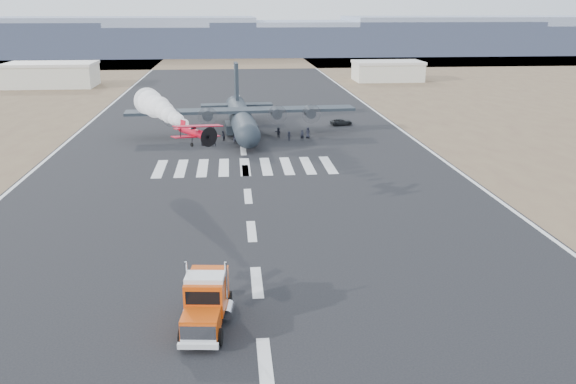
{
  "coord_description": "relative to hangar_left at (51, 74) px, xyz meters",
  "views": [
    {
      "loc": [
        -1.72,
        -34.28,
        22.06
      ],
      "look_at": [
        3.76,
        24.27,
        4.0
      ],
      "focal_mm": 38.0,
      "sensor_mm": 36.0,
      "label": 1
    }
  ],
  "objects": [
    {
      "name": "support_vehicle",
      "position": [
        71.27,
        -64.93,
        -2.81
      ],
      "size": [
        4.59,
        2.78,
        1.19
      ],
      "primitive_type": "imported",
      "rotation": [
        0.0,
        0.0,
        1.77
      ],
      "color": "black",
      "rests_on": "ground"
    },
    {
      "name": "semi_truck",
      "position": [
        48.11,
        -139.66,
        -1.48
      ],
      "size": [
        3.68,
        8.86,
        3.91
      ],
      "rotation": [
        0.0,
        0.0,
        -0.11
      ],
      "color": "black",
      "rests_on": "ground"
    },
    {
      "name": "crew_d",
      "position": [
        45.36,
        -80.85,
        -2.62
      ],
      "size": [
        0.68,
        1.01,
        1.58
      ],
      "primitive_type": "imported",
      "rotation": [
        0.0,
        0.0,
        1.81
      ],
      "color": "black",
      "rests_on": "ground"
    },
    {
      "name": "runway_markings",
      "position": [
        52.0,
        -85.0,
        -3.4
      ],
      "size": [
        60.0,
        260.0,
        0.01
      ],
      "primitive_type": null,
      "color": "silver",
      "rests_on": "ground"
    },
    {
      "name": "crew_e",
      "position": [
        63.38,
        -76.26,
        -2.46
      ],
      "size": [
        1.08,
        0.93,
        1.89
      ],
      "primitive_type": "imported",
      "rotation": [
        0.0,
        0.0,
        2.66
      ],
      "color": "black",
      "rests_on": "ground"
    },
    {
      "name": "crew_b",
      "position": [
        47.38,
        -81.27,
        -2.57
      ],
      "size": [
        0.92,
        0.71,
        1.67
      ],
      "primitive_type": "imported",
      "rotation": [
        0.0,
        0.0,
        6.0
      ],
      "color": "black",
      "rests_on": "ground"
    },
    {
      "name": "crew_g",
      "position": [
        50.75,
        -79.5,
        -2.57
      ],
      "size": [
        0.62,
        0.51,
        1.68
      ],
      "primitive_type": "imported",
      "rotation": [
        0.0,
        0.0,
        3.13
      ],
      "color": "black",
      "rests_on": "ground"
    },
    {
      "name": "crew_a",
      "position": [
        62.17,
        -78.2,
        -2.49
      ],
      "size": [
        0.7,
        0.59,
        1.84
      ],
      "primitive_type": "imported",
      "rotation": [
        0.0,
        0.0,
        0.05
      ],
      "color": "black",
      "rests_on": "ground"
    },
    {
      "name": "hangar_left",
      "position": [
        0.0,
        0.0,
        0.0
      ],
      "size": [
        24.5,
        14.5,
        6.7
      ],
      "color": "beige",
      "rests_on": "ground"
    },
    {
      "name": "ridge_seg_f",
      "position": [
        182.0,
        115.0,
        5.09
      ],
      "size": [
        150.0,
        50.0,
        17.0
      ],
      "primitive_type": "cube",
      "color": "gray",
      "rests_on": "ground"
    },
    {
      "name": "crew_c",
      "position": [
        59.94,
        -78.1,
        -2.61
      ],
      "size": [
        1.11,
        0.69,
        1.59
      ],
      "primitive_type": "imported",
      "rotation": [
        0.0,
        0.0,
        0.23
      ],
      "color": "black",
      "rests_on": "ground"
    },
    {
      "name": "hangar_right",
      "position": [
        98.0,
        5.0,
        -0.4
      ],
      "size": [
        20.5,
        12.5,
        5.9
      ],
      "color": "beige",
      "rests_on": "ground"
    },
    {
      "name": "ridge_seg_c",
      "position": [
        -13.0,
        115.0,
        5.09
      ],
      "size": [
        150.0,
        50.0,
        17.0
      ],
      "primitive_type": "cube",
      "color": "gray",
      "rests_on": "ground"
    },
    {
      "name": "crew_f",
      "position": [
        58.33,
        -75.28,
        -2.53
      ],
      "size": [
        1.23,
        1.67,
        1.75
      ],
      "primitive_type": "imported",
      "rotation": [
        0.0,
        0.0,
        5.21
      ],
      "color": "black",
      "rests_on": "ground"
    },
    {
      "name": "crew_h",
      "position": [
        48.73,
        -77.03,
        -2.57
      ],
      "size": [
        0.81,
        0.96,
        1.68
      ],
      "primitive_type": "imported",
      "rotation": [
        0.0,
        0.0,
        4.27
      ],
      "color": "black",
      "rests_on": "ground"
    },
    {
      "name": "ridge_seg_d",
      "position": [
        52.0,
        115.0,
        3.09
      ],
      "size": [
        150.0,
        50.0,
        13.0
      ],
      "primitive_type": "cube",
      "color": "gray",
      "rests_on": "ground"
    },
    {
      "name": "aerobatic_biplane",
      "position": [
        46.54,
        -117.68,
        6.28
      ],
      "size": [
        5.65,
        5.32,
        2.44
      ],
      "rotation": [
        0.0,
        0.11,
        0.33
      ],
      "color": "#B80C18"
    },
    {
      "name": "transport_aircraft",
      "position": [
        51.97,
        -71.17,
        -0.43
      ],
      "size": [
        40.02,
        32.94,
        11.56
      ],
      "rotation": [
        0.0,
        0.0,
        0.05
      ],
      "color": "black",
      "rests_on": "ground"
    },
    {
      "name": "smoke_trail",
      "position": [
        40.52,
        -100.32,
        6.42
      ],
      "size": [
        8.59,
        20.81,
        3.57
      ],
      "rotation": [
        0.0,
        0.0,
        0.33
      ],
      "color": "white"
    },
    {
      "name": "ground",
      "position": [
        52.0,
        -145.0,
        -3.41
      ],
      "size": [
        500.0,
        500.0,
        0.0
      ],
      "primitive_type": "plane",
      "color": "black",
      "rests_on": "ground"
    },
    {
      "name": "scrub_far",
      "position": [
        52.0,
        85.0,
        -3.41
      ],
      "size": [
        500.0,
        80.0,
        0.0
      ],
      "primitive_type": "cube",
      "color": "brown",
      "rests_on": "ground"
    },
    {
      "name": "ridge_seg_e",
      "position": [
        117.0,
        115.0,
        4.09
      ],
      "size": [
        150.0,
        50.0,
        15.0
      ],
      "primitive_type": "cube",
      "color": "gray",
      "rests_on": "ground"
    }
  ]
}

